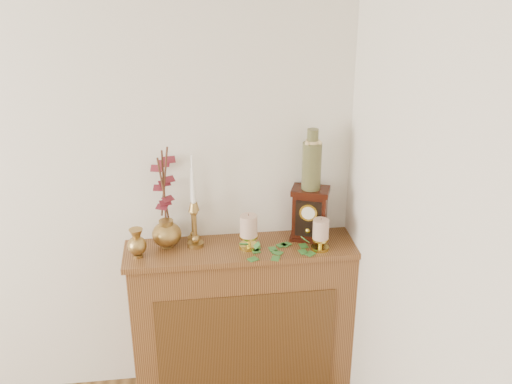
{
  "coord_description": "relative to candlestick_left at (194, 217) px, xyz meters",
  "views": [
    {
      "loc": [
        1.11,
        -0.68,
        2.43
      ],
      "look_at": [
        1.47,
        2.05,
        1.26
      ],
      "focal_mm": 42.0,
      "sensor_mm": 36.0,
      "label": 1
    }
  ],
  "objects": [
    {
      "name": "console_shelf",
      "position": [
        0.24,
        -0.04,
        -0.66
      ],
      "size": [
        1.24,
        0.34,
        0.93
      ],
      "color": "brown",
      "rests_on": "ground"
    },
    {
      "name": "pillar_candle_right",
      "position": [
        0.64,
        -0.12,
        -0.07
      ],
      "size": [
        0.09,
        0.09,
        0.18
      ],
      "rotation": [
        0.0,
        0.0,
        -0.3
      ],
      "color": "#D8C24B",
      "rests_on": "console_shelf"
    },
    {
      "name": "ginger_jar",
      "position": [
        -0.15,
        0.05,
        0.09
      ],
      "size": [
        0.24,
        0.25,
        0.57
      ],
      "rotation": [
        0.0,
        0.0,
        -0.03
      ],
      "color": "#A58642",
      "rests_on": "console_shelf"
    },
    {
      "name": "ivy_garland",
      "position": [
        0.38,
        -0.11,
        -0.15
      ],
      "size": [
        0.44,
        0.2,
        0.08
      ],
      "rotation": [
        0.0,
        0.0,
        -0.35
      ],
      "color": "#316E2A",
      "rests_on": "console_shelf"
    },
    {
      "name": "candlestick_center",
      "position": [
        -0.01,
        0.07,
        -0.03
      ],
      "size": [
        0.07,
        0.07,
        0.42
      ],
      "rotation": [
        0.0,
        0.0,
        -0.26
      ],
      "color": "#A58642",
      "rests_on": "console_shelf"
    },
    {
      "name": "bud_vase",
      "position": [
        -0.3,
        -0.08,
        -0.09
      ],
      "size": [
        0.1,
        0.1,
        0.16
      ],
      "rotation": [
        0.0,
        0.0,
        0.35
      ],
      "color": "#A58642",
      "rests_on": "console_shelf"
    },
    {
      "name": "pillar_candle_left",
      "position": [
        0.28,
        -0.06,
        -0.06
      ],
      "size": [
        0.1,
        0.1,
        0.2
      ],
      "rotation": [
        0.0,
        0.0,
        -0.08
      ],
      "color": "#D8C24B",
      "rests_on": "console_shelf"
    },
    {
      "name": "candlestick_left",
      "position": [
        0.0,
        0.0,
        0.0
      ],
      "size": [
        0.09,
        0.09,
        0.51
      ],
      "rotation": [
        0.0,
        0.0,
        0.11
      ],
      "color": "#A58642",
      "rests_on": "console_shelf"
    },
    {
      "name": "mantel_clock",
      "position": [
        0.61,
        0.01,
        -0.02
      ],
      "size": [
        0.23,
        0.19,
        0.29
      ],
      "rotation": [
        0.0,
        0.0,
        -0.35
      ],
      "color": "#350F0A",
      "rests_on": "console_shelf"
    },
    {
      "name": "ceramic_vase",
      "position": [
        0.61,
        0.01,
        0.27
      ],
      "size": [
        0.1,
        0.1,
        0.32
      ],
      "rotation": [
        0.0,
        0.0,
        -0.35
      ],
      "color": "#1B3728",
      "rests_on": "mantel_clock"
    }
  ]
}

